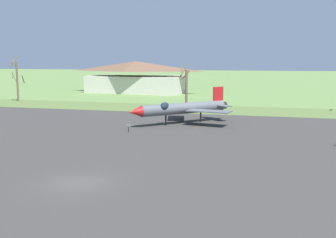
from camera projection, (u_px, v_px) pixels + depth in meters
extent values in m
plane|color=#607F42|center=(78.00, 183.00, 27.34)|extent=(600.00, 600.00, 0.00)
cube|color=#383533|center=(143.00, 143.00, 40.52)|extent=(93.38, 46.03, 0.05)
cube|color=#556B36|center=(197.00, 109.00, 68.22)|extent=(153.38, 12.00, 0.06)
cylinder|color=#565B60|center=(184.00, 108.00, 52.49)|extent=(9.76, 10.16, 1.46)
cone|color=red|center=(135.00, 112.00, 48.80)|extent=(2.15, 2.16, 1.34)
cylinder|color=black|center=(223.00, 105.00, 55.89)|extent=(1.29, 1.28, 1.02)
ellipsoid|color=#19232D|center=(165.00, 107.00, 50.92)|extent=(1.18, 2.22, 1.11)
cube|color=#565B60|center=(180.00, 106.00, 56.24)|extent=(3.55, 5.84, 0.14)
cube|color=#565B60|center=(209.00, 111.00, 50.40)|extent=(5.78, 3.30, 0.14)
cube|color=red|center=(218.00, 94.00, 55.19)|extent=(1.28, 1.34, 1.90)
cube|color=#565B60|center=(212.00, 104.00, 56.50)|extent=(2.45, 2.42, 0.14)
cube|color=#565B60|center=(224.00, 106.00, 54.24)|extent=(2.45, 2.42, 0.14)
cylinder|color=black|center=(166.00, 120.00, 51.27)|extent=(0.19, 0.19, 1.36)
cylinder|color=black|center=(201.00, 117.00, 54.12)|extent=(0.19, 0.19, 1.36)
cylinder|color=black|center=(129.00, 130.00, 46.43)|extent=(0.08, 0.08, 0.63)
cube|color=white|center=(128.00, 126.00, 46.36)|extent=(0.54, 0.25, 0.30)
cylinder|color=brown|center=(17.00, 82.00, 80.70)|extent=(0.37, 0.37, 8.07)
cylinder|color=brown|center=(23.00, 79.00, 80.81)|extent=(1.14, 2.25, 1.79)
cylinder|color=brown|center=(14.00, 77.00, 80.03)|extent=(1.41, 0.62, 1.98)
cylinder|color=brown|center=(14.00, 62.00, 80.61)|extent=(0.86, 1.81, 2.10)
cylinder|color=brown|center=(13.00, 75.00, 80.26)|extent=(1.06, 1.56, 1.23)
cylinder|color=brown|center=(13.00, 61.00, 79.54)|extent=(1.45, 0.69, 1.68)
cylinder|color=brown|center=(186.00, 88.00, 72.39)|extent=(0.46, 0.46, 6.63)
cylinder|color=brown|center=(183.00, 71.00, 72.74)|extent=(1.48, 1.68, 2.43)
cylinder|color=brown|center=(182.00, 72.00, 71.93)|extent=(0.74, 1.93, 2.20)
cylinder|color=brown|center=(186.00, 75.00, 72.74)|extent=(1.53, 0.78, 1.70)
cube|color=beige|center=(136.00, 84.00, 102.60)|extent=(25.54, 12.71, 4.32)
pyramid|color=brown|center=(136.00, 66.00, 101.92)|extent=(26.82, 13.35, 2.52)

